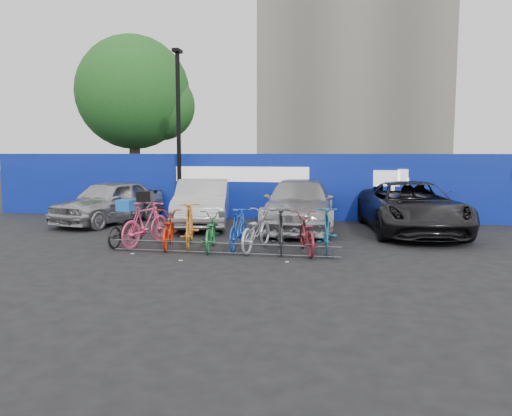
% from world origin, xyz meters
% --- Properties ---
extents(ground, '(100.00, 100.00, 0.00)m').
position_xyz_m(ground, '(0.00, 0.00, 0.00)').
color(ground, black).
rests_on(ground, ground).
extents(hoarding, '(22.00, 0.18, 2.40)m').
position_xyz_m(hoarding, '(0.01, 6.00, 1.20)').
color(hoarding, navy).
rests_on(hoarding, ground).
extents(tree, '(5.40, 5.20, 7.80)m').
position_xyz_m(tree, '(-6.77, 10.06, 5.07)').
color(tree, '#382314').
rests_on(tree, ground).
extents(lamppost, '(0.25, 0.50, 6.11)m').
position_xyz_m(lamppost, '(-3.20, 5.40, 3.27)').
color(lamppost, black).
rests_on(lamppost, ground).
extents(bike_rack, '(5.60, 0.03, 0.30)m').
position_xyz_m(bike_rack, '(-0.00, -0.60, 0.16)').
color(bike_rack, '#595B60').
rests_on(bike_rack, ground).
extents(car_0, '(2.88, 4.75, 1.51)m').
position_xyz_m(car_0, '(-5.22, 3.90, 0.76)').
color(car_0, '#A7A6AB').
rests_on(car_0, ground).
extents(car_1, '(2.60, 4.95, 1.55)m').
position_xyz_m(car_1, '(-1.88, 3.95, 0.78)').
color(car_1, silver).
rests_on(car_1, ground).
extents(car_2, '(2.45, 5.48, 1.56)m').
position_xyz_m(car_2, '(1.35, 3.98, 0.78)').
color(car_2, '#A5A5A9').
rests_on(car_2, ground).
extents(car_3, '(3.27, 5.88, 1.56)m').
position_xyz_m(car_3, '(4.80, 3.74, 0.78)').
color(car_3, black).
rests_on(car_3, ground).
extents(bike_0, '(0.77, 1.79, 0.91)m').
position_xyz_m(bike_0, '(-2.85, 0.15, 0.46)').
color(bike_0, black).
rests_on(bike_0, ground).
extents(bike_1, '(1.00, 2.03, 1.17)m').
position_xyz_m(bike_1, '(-2.30, 0.15, 0.59)').
color(bike_1, '#E74275').
rests_on(bike_1, ground).
extents(bike_2, '(1.04, 1.90, 0.95)m').
position_xyz_m(bike_2, '(-1.65, 0.05, 0.47)').
color(bike_2, red).
rests_on(bike_2, ground).
extents(bike_3, '(0.99, 2.00, 1.16)m').
position_xyz_m(bike_3, '(-1.11, 0.19, 0.58)').
color(bike_3, orange).
rests_on(bike_3, ground).
extents(bike_4, '(0.91, 1.86, 0.94)m').
position_xyz_m(bike_4, '(-0.49, -0.03, 0.47)').
color(bike_4, '#207232').
rests_on(bike_4, ground).
extents(bike_5, '(0.53, 1.75, 1.04)m').
position_xyz_m(bike_5, '(0.19, 0.20, 0.52)').
color(bike_5, blue).
rests_on(bike_5, ground).
extents(bike_6, '(0.98, 2.02, 1.02)m').
position_xyz_m(bike_6, '(0.66, 0.10, 0.51)').
color(bike_6, '#AFB1B7').
rests_on(bike_6, ground).
extents(bike_7, '(0.79, 1.86, 1.08)m').
position_xyz_m(bike_7, '(1.30, 0.02, 0.54)').
color(bike_7, '#28292B').
rests_on(bike_7, ground).
extents(bike_8, '(1.10, 1.98, 0.98)m').
position_xyz_m(bike_8, '(1.93, -0.03, 0.49)').
color(bike_8, maroon).
rests_on(bike_8, ground).
extents(bike_9, '(0.64, 1.87, 1.11)m').
position_xyz_m(bike_9, '(2.41, 0.16, 0.55)').
color(bike_9, '#1A597D').
rests_on(bike_9, ground).
extents(cargo_crate, '(0.45, 0.36, 0.29)m').
position_xyz_m(cargo_crate, '(-2.85, 0.15, 1.06)').
color(cargo_crate, blue).
rests_on(cargo_crate, bike_0).
extents(cargo_topcase, '(0.42, 0.38, 0.27)m').
position_xyz_m(cargo_topcase, '(-2.30, 0.15, 1.31)').
color(cargo_topcase, black).
rests_on(cargo_topcase, bike_1).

